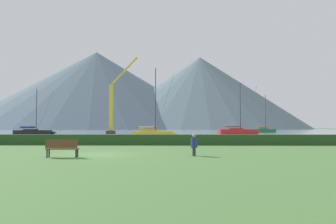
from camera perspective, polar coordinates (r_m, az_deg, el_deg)
ground_plane at (r=20.47m, az=-11.86°, el=-6.89°), size 1000.00×1000.00×0.00m
harbor_water at (r=156.94m, az=-0.23°, el=-3.12°), size 320.00×246.00×0.00m
hedge_line at (r=31.23m, az=-7.18°, el=-4.56°), size 80.00×1.20×0.93m
sailboat_slip_0 at (r=69.27m, az=-21.35°, el=-3.15°), size 7.78×3.62×8.84m
sailboat_slip_2 at (r=53.67m, az=-2.55°, el=-3.55°), size 7.40×2.63×10.83m
sailboat_slip_3 at (r=107.91m, az=15.63°, el=-2.93°), size 7.97×4.15×11.47m
sailboat_slip_5 at (r=69.56m, az=11.50°, el=-3.20°), size 8.81×3.72×10.42m
park_bench_near_path at (r=18.81m, az=-17.10°, el=-5.60°), size 1.67×0.54×0.95m
person_seated_viewer at (r=19.08m, az=4.32°, el=-5.20°), size 0.36×0.55×1.25m
dock_crane at (r=83.62m, az=-9.20°, el=0.22°), size 7.42×2.00×18.52m
distant_hill_west_ridge at (r=331.10m, az=-11.79°, el=3.52°), size 239.07×239.07×72.43m
distant_hill_central_peak at (r=318.30m, az=5.31°, el=3.15°), size 193.80×193.80×66.17m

